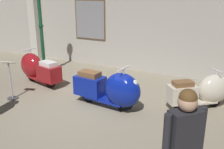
% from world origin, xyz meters
% --- Properties ---
extents(ground_plane, '(60.00, 60.00, 0.00)m').
position_xyz_m(ground_plane, '(0.00, 0.00, 0.00)').
color(ground_plane, gray).
extents(showroom_back_wall, '(18.00, 0.63, 3.83)m').
position_xyz_m(showroom_back_wall, '(-0.16, 3.63, 1.91)').
color(showroom_back_wall, '#ADA89E').
rests_on(showroom_back_wall, ground).
extents(scooter_0, '(1.76, 0.87, 1.04)m').
position_xyz_m(scooter_0, '(-2.32, 0.94, 0.47)').
color(scooter_0, black).
rests_on(scooter_0, ground).
extents(scooter_1, '(1.82, 0.66, 1.09)m').
position_xyz_m(scooter_1, '(0.59, 0.38, 0.50)').
color(scooter_1, black).
rests_on(scooter_1, ground).
extents(scooter_2, '(1.49, 1.34, 0.96)m').
position_xyz_m(scooter_2, '(2.56, 1.44, 0.44)').
color(scooter_2, black).
rests_on(scooter_2, ground).
extents(lamppost, '(0.30, 0.30, 3.14)m').
position_xyz_m(lamppost, '(-2.74, 1.74, 1.77)').
color(lamppost, '#144728').
rests_on(lamppost, ground).
extents(visitor_0, '(0.44, 0.46, 1.72)m').
position_xyz_m(visitor_0, '(2.77, -1.98, 1.00)').
color(visitor_0, black).
rests_on(visitor_0, ground).
extents(info_stanchion, '(0.38, 0.32, 1.06)m').
position_xyz_m(info_stanchion, '(-2.04, -0.33, 0.44)').
color(info_stanchion, '#333338').
rests_on(info_stanchion, ground).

